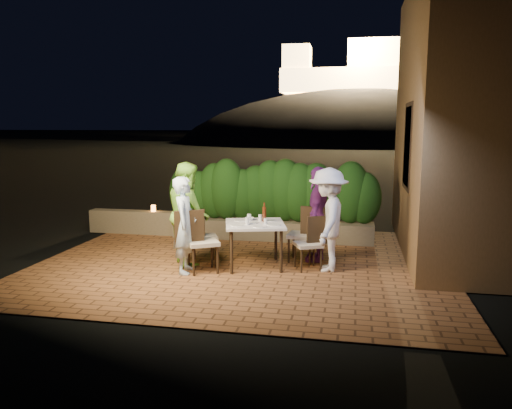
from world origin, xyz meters
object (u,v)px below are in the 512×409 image
(bowl, at_px, (250,219))
(chair_left_back, at_px, (204,236))
(diner_white, at_px, (328,220))
(parapet_lamp, at_px, (153,208))
(chair_left_front, at_px, (203,241))
(diner_green, at_px, (188,213))
(chair_right_back, at_px, (302,234))
(diner_purple, at_px, (318,214))
(dining_table, at_px, (255,245))
(diner_blue, at_px, (185,225))
(chair_right_front, at_px, (308,243))
(beer_bottle, at_px, (264,212))

(bowl, height_order, chair_left_back, chair_left_back)
(diner_white, distance_m, parapet_lamp, 4.42)
(chair_left_front, bearing_deg, chair_left_back, 75.12)
(chair_left_back, distance_m, diner_green, 0.49)
(chair_left_front, height_order, diner_white, diner_white)
(parapet_lamp, bearing_deg, diner_white, -27.71)
(chair_left_back, height_order, diner_green, diner_green)
(bowl, distance_m, chair_left_front, 0.99)
(chair_right_back, xyz_separation_m, parapet_lamp, (-3.43, 1.58, 0.08))
(diner_purple, bearing_deg, bowl, -69.16)
(dining_table, distance_m, diner_blue, 1.24)
(chair_right_front, xyz_separation_m, diner_green, (-2.07, 0.01, 0.43))
(diner_green, height_order, parapet_lamp, diner_green)
(beer_bottle, height_order, diner_green, diner_green)
(dining_table, relative_size, beer_bottle, 2.90)
(chair_left_front, bearing_deg, diner_green, 100.22)
(dining_table, relative_size, chair_left_front, 0.94)
(dining_table, relative_size, chair_right_front, 1.09)
(chair_right_front, xyz_separation_m, diner_blue, (-1.93, -0.55, 0.34))
(dining_table, relative_size, bowl, 5.86)
(chair_right_front, distance_m, parapet_lamp, 4.15)
(chair_right_back, xyz_separation_m, diner_white, (0.48, -0.47, 0.36))
(beer_bottle, bearing_deg, chair_left_back, -172.49)
(chair_left_back, distance_m, diner_purple, 2.03)
(beer_bottle, xyz_separation_m, diner_green, (-1.31, -0.12, -0.04))
(chair_left_back, xyz_separation_m, diner_purple, (1.91, 0.59, 0.35))
(chair_right_front, bearing_deg, dining_table, -24.95)
(chair_right_front, distance_m, diner_white, 0.51)
(bowl, bearing_deg, dining_table, -60.57)
(diner_blue, bearing_deg, bowl, -54.25)
(chair_left_front, height_order, chair_right_back, chair_left_front)
(beer_bottle, relative_size, diner_blue, 0.21)
(chair_right_back, distance_m, diner_blue, 2.08)
(diner_green, height_order, diner_white, diner_green)
(diner_green, bearing_deg, bowl, -106.93)
(diner_green, bearing_deg, chair_right_back, -105.99)
(beer_bottle, relative_size, diner_green, 0.19)
(dining_table, relative_size, parapet_lamp, 6.93)
(parapet_lamp, bearing_deg, chair_right_front, -30.01)
(diner_green, xyz_separation_m, diner_purple, (2.19, 0.57, -0.05))
(diner_blue, distance_m, diner_white, 2.32)
(dining_table, distance_m, chair_right_front, 0.90)
(parapet_lamp, bearing_deg, bowl, -35.56)
(diner_blue, bearing_deg, diner_purple, -67.31)
(chair_left_back, distance_m, diner_blue, 0.64)
(chair_left_front, relative_size, chair_left_back, 1.07)
(bowl, height_order, chair_left_front, chair_left_front)
(bowl, bearing_deg, parapet_lamp, 144.44)
(diner_white, height_order, parapet_lamp, diner_white)
(dining_table, distance_m, bowl, 0.49)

